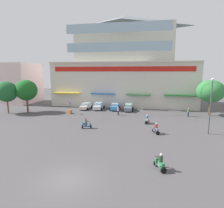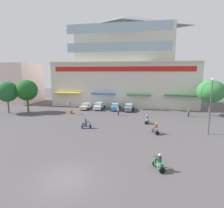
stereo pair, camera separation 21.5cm
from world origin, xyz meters
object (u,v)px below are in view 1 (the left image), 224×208
(plaza_tree_2, at_px, (7,92))
(parked_car_3, at_px, (128,107))
(parked_car_1, at_px, (99,106))
(streetlamp_near, at_px, (211,102))
(balloon_vendor_cart, at_px, (70,109))
(scooter_rider_2, at_px, (86,124))
(plaza_tree_0, at_px, (26,90))
(parked_car_2, at_px, (115,107))
(pedestrian_0, at_px, (118,111))
(pedestrian_1, at_px, (188,112))
(plaza_tree_1, at_px, (211,91))
(scooter_rider_3, at_px, (156,129))
(parked_car_0, at_px, (86,106))
(scooter_rider_5, at_px, (147,120))
(scooter_rider_4, at_px, (160,163))

(plaza_tree_2, height_order, parked_car_3, plaza_tree_2)
(parked_car_1, xyz_separation_m, streetlamp_near, (18.88, -14.04, 3.55))
(plaza_tree_2, xyz_separation_m, balloon_vendor_cart, (12.34, 1.94, -3.45))
(streetlamp_near, bearing_deg, parked_car_3, 131.86)
(scooter_rider_2, bearing_deg, plaza_tree_0, 150.29)
(parked_car_2, bearing_deg, pedestrian_0, -73.24)
(plaza_tree_0, height_order, pedestrian_1, plaza_tree_0)
(balloon_vendor_cart, bearing_deg, pedestrian_1, 4.05)
(plaza_tree_1, distance_m, plaza_tree_2, 39.68)
(plaza_tree_2, bearing_deg, pedestrian_0, 6.03)
(plaza_tree_0, xyz_separation_m, parked_car_3, (20.53, 5.10, -3.80))
(scooter_rider_2, bearing_deg, scooter_rider_3, -3.41)
(plaza_tree_0, bearing_deg, scooter_rider_2, -29.71)
(streetlamp_near, bearing_deg, parked_car_0, 147.71)
(parked_car_3, xyz_separation_m, pedestrian_1, (11.55, -3.33, 0.18))
(parked_car_0, bearing_deg, balloon_vendor_cart, -108.74)
(plaza_tree_0, xyz_separation_m, pedestrian_0, (19.01, 0.54, -3.65))
(pedestrian_0, xyz_separation_m, streetlamp_near, (13.66, -9.00, 3.41))
(scooter_rider_3, bearing_deg, scooter_rider_2, 176.59)
(pedestrian_1, xyz_separation_m, balloon_vendor_cart, (-22.89, -1.62, 0.00))
(plaza_tree_0, bearing_deg, scooter_rider_5, -10.57)
(plaza_tree_0, xyz_separation_m, plaza_tree_1, (36.16, 3.55, 0.12))
(parked_car_3, relative_size, scooter_rider_2, 2.64)
(plaza_tree_0, relative_size, pedestrian_0, 4.19)
(parked_car_2, height_order, balloon_vendor_cart, balloon_vendor_cart)
(plaza_tree_1, bearing_deg, pedestrian_0, -170.06)
(scooter_rider_3, xyz_separation_m, scooter_rider_5, (-1.20, 4.97, 0.01))
(scooter_rider_2, xyz_separation_m, pedestrian_1, (16.39, 10.72, 0.29))
(plaza_tree_1, relative_size, scooter_rider_5, 4.51)
(plaza_tree_1, relative_size, parked_car_1, 1.52)
(parked_car_0, relative_size, parked_car_2, 1.11)
(streetlamp_near, bearing_deg, balloon_vendor_cart, 159.89)
(scooter_rider_2, bearing_deg, streetlamp_near, 1.68)
(parked_car_2, bearing_deg, scooter_rider_5, -55.03)
(plaza_tree_0, bearing_deg, plaza_tree_2, -150.28)
(scooter_rider_4, height_order, balloon_vendor_cart, balloon_vendor_cart)
(parked_car_3, bearing_deg, balloon_vendor_cart, -156.41)
(pedestrian_1, height_order, balloon_vendor_cart, balloon_vendor_cart)
(parked_car_0, xyz_separation_m, parked_car_2, (6.61, 0.14, 0.03))
(plaza_tree_0, relative_size, parked_car_1, 1.49)
(plaza_tree_0, bearing_deg, pedestrian_1, 3.14)
(parked_car_0, xyz_separation_m, parked_car_1, (2.86, 0.31, 0.05))
(plaza_tree_2, distance_m, pedestrian_0, 22.56)
(scooter_rider_2, bearing_deg, parked_car_2, 82.66)
(plaza_tree_2, height_order, scooter_rider_3, plaza_tree_2)
(scooter_rider_3, relative_size, pedestrian_1, 0.94)
(scooter_rider_2, xyz_separation_m, scooter_rider_4, (10.00, -10.52, -0.03))
(plaza_tree_0, relative_size, scooter_rider_4, 4.42)
(parked_car_1, height_order, scooter_rider_3, scooter_rider_3)
(scooter_rider_4, relative_size, pedestrian_0, 0.95)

